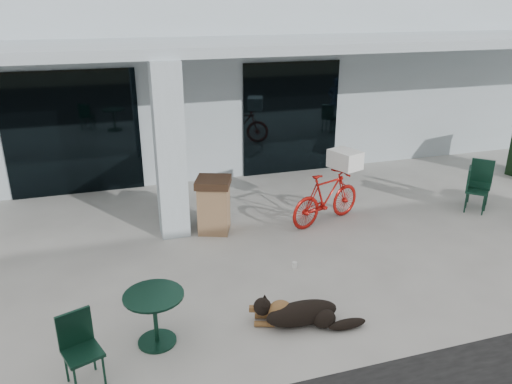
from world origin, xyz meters
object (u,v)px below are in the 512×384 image
object	(u,v)px
cafe_chair_near	(82,352)
dog	(302,312)
cafe_chair_far_a	(477,190)
trash_receptacle	(214,205)
bicycle	(326,198)
cafe_chair_far_b	(479,185)
cafe_table_near	(155,319)

from	to	relation	value
cafe_chair_near	dog	bearing A→B (deg)	-13.89
cafe_chair_far_a	trash_receptacle	size ratio (longest dim) A/B	0.88
dog	trash_receptacle	size ratio (longest dim) A/B	1.11
bicycle	cafe_chair_far_b	world-z (taller)	bicycle
cafe_table_near	cafe_chair_far_b	xyz separation A→B (m)	(6.90, 2.48, 0.14)
bicycle	cafe_chair_near	world-z (taller)	bicycle
bicycle	trash_receptacle	world-z (taller)	trash_receptacle
bicycle	cafe_table_near	bearing A→B (deg)	107.18
cafe_chair_far_a	cafe_chair_far_b	bearing A→B (deg)	-6.40
cafe_chair_far_b	trash_receptacle	world-z (taller)	trash_receptacle
dog	trash_receptacle	world-z (taller)	trash_receptacle
bicycle	cafe_table_near	world-z (taller)	bicycle
dog	cafe_chair_far_b	xyz separation A→B (m)	(5.02, 2.68, 0.30)
cafe_chair_near	cafe_chair_far_b	bearing A→B (deg)	0.99
dog	cafe_chair_far_b	distance (m)	5.70
bicycle	trash_receptacle	xyz separation A→B (m)	(-2.13, 0.27, 0.01)
cafe_table_near	cafe_chair_near	bearing A→B (deg)	-149.73
trash_receptacle	cafe_chair_far_a	bearing A→B (deg)	-7.21
cafe_table_near	cafe_chair_near	xyz separation A→B (m)	(-0.84, -0.49, 0.08)
bicycle	cafe_table_near	size ratio (longest dim) A/B	2.28
bicycle	trash_receptacle	bearing A→B (deg)	62.88
dog	cafe_chair_far_a	world-z (taller)	cafe_chair_far_a
bicycle	cafe_chair_far_a	xyz separation A→B (m)	(3.13, -0.40, -0.06)
dog	cafe_chair_near	xyz separation A→B (m)	(-2.72, -0.29, 0.24)
bicycle	cafe_chair_far_b	bearing A→B (deg)	-113.76
dog	cafe_chair_far_a	bearing A→B (deg)	47.43
cafe_table_near	cafe_chair_near	world-z (taller)	cafe_chair_near
dog	cafe_table_near	bearing A→B (deg)	-166.11
cafe_chair_far_b	cafe_chair_near	bearing A→B (deg)	-113.42
cafe_chair_near	cafe_chair_far_a	world-z (taller)	cafe_chair_far_a
dog	trash_receptacle	xyz separation A→B (m)	(-0.46, 3.17, 0.33)
dog	bicycle	bearing A→B (deg)	79.90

